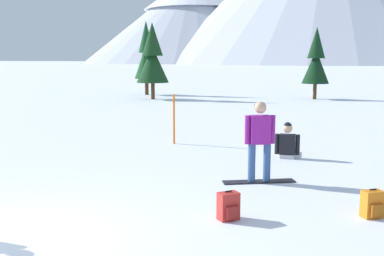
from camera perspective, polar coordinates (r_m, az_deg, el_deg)
The scene contains 10 objects.
ground_plane at distance 7.11m, azimuth -21.27°, elevation -12.87°, with size 800.00×800.00×0.00m, color silver.
snowboarder_midground at distance 9.59m, azimuth 8.27°, elevation -1.49°, with size 1.46×0.92×1.67m.
snowboarder_background at distance 12.33m, azimuth 11.57°, elevation -2.01°, with size 0.63×1.86×0.93m.
backpack_red at distance 7.47m, azimuth 4.50°, elevation -9.54°, with size 0.38×0.38×0.47m.
backpack_orange at distance 8.08m, azimuth 21.16°, elevation -8.70°, with size 0.38×0.37×0.47m.
trail_marker_pole at distance 13.86m, azimuth -2.22°, elevation 1.09°, with size 0.06×0.06×1.48m, color orange.
pine_tree_tall at distance 29.30m, azimuth -4.85°, elevation 8.56°, with size 2.00×2.00×4.73m.
pine_tree_young at distance 33.05m, azimuth -5.60°, elevation 8.90°, with size 1.67×1.67×5.13m.
pine_tree_slender at distance 30.21m, azimuth 14.88°, elevation 8.01°, with size 1.67×1.67×4.45m.
peak_east_ridge at distance 267.89m, azimuth 0.20°, elevation 13.37°, with size 122.66×122.66×48.64m.
Camera 1 is at (4.44, -4.95, 2.52)m, focal length 43.73 mm.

